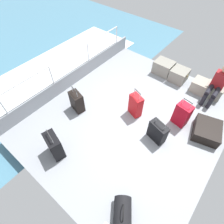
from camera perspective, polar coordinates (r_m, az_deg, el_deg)
name	(u,v)px	position (r m, az deg, el deg)	size (l,w,h in m)	color
ground_plane	(131,118)	(4.83, 6.11, -1.84)	(4.40, 5.20, 0.06)	gray
gunwale_port	(74,77)	(5.70, -12.00, 10.80)	(0.06, 5.20, 0.45)	gray
railing_port	(71,61)	(5.37, -12.99, 15.35)	(0.04, 4.20, 1.02)	silver
sea_wake	(49,73)	(7.02, -19.28, 11.57)	(12.00, 12.00, 0.01)	teal
cargo_crate_0	(163,67)	(6.21, 15.97, 13.44)	(0.61, 0.48, 0.42)	gray
cargo_crate_1	(179,75)	(6.06, 20.42, 10.91)	(0.52, 0.50, 0.39)	gray
cargo_crate_2	(202,87)	(5.95, 26.69, 7.16)	(0.62, 0.44, 0.35)	#9E9989
cargo_crate_3	(214,90)	(5.96, 29.49, 5.96)	(0.53, 0.40, 0.36)	gray
passenger_seated	(217,84)	(5.60, 30.37, 7.68)	(0.34, 0.66, 1.06)	maroon
suitcase_0	(157,132)	(4.32, 14.20, -6.09)	(0.48, 0.31, 0.66)	black
suitcase_1	(136,105)	(4.66, 7.47, 2.11)	(0.40, 0.31, 0.82)	red
suitcase_2	(77,102)	(4.85, -11.08, 3.26)	(0.44, 0.33, 0.73)	black
suitcase_3	(54,145)	(4.15, -17.80, -10.05)	(0.50, 0.36, 0.74)	black
suitcase_4	(207,130)	(4.93, 27.81, -5.19)	(0.75, 0.82, 0.28)	black
suitcase_5	(182,114)	(4.75, 21.27, -0.69)	(0.39, 0.31, 0.81)	#B70C1E
duffel_bag	(123,215)	(3.66, 3.35, -29.68)	(0.59, 0.65, 0.46)	black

